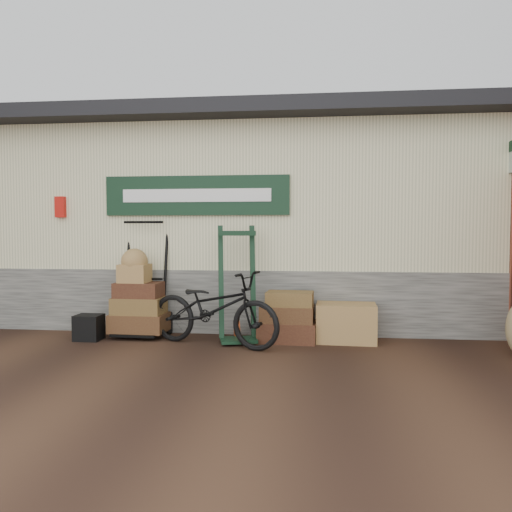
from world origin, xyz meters
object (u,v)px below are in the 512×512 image
at_px(green_barrow, 237,284).
at_px(wicker_hamper, 346,323).
at_px(black_trunk, 89,327).
at_px(porter_trolley, 144,270).
at_px(suitcase_stack, 287,316).
at_px(bicycle, 213,304).

xyz_separation_m(green_barrow, wicker_hamper, (1.42, 0.15, -0.51)).
bearing_deg(green_barrow, black_trunk, 169.63).
xyz_separation_m(porter_trolley, black_trunk, (-0.62, -0.44, -0.73)).
bearing_deg(suitcase_stack, bicycle, -158.79).
xyz_separation_m(suitcase_stack, wicker_hamper, (0.77, 0.07, -0.08)).
bearing_deg(wicker_hamper, suitcase_stack, -174.84).
bearing_deg(bicycle, suitcase_stack, -49.70).
bearing_deg(bicycle, green_barrow, -24.44).
height_order(suitcase_stack, wicker_hamper, suitcase_stack).
relative_size(porter_trolley, bicycle, 0.98).
bearing_deg(black_trunk, wicker_hamper, 4.70).
bearing_deg(wicker_hamper, green_barrow, -174.11).
bearing_deg(wicker_hamper, black_trunk, -175.30).
bearing_deg(suitcase_stack, porter_trolley, 173.65).
height_order(suitcase_stack, black_trunk, suitcase_stack).
relative_size(suitcase_stack, bicycle, 0.41).
relative_size(green_barrow, suitcase_stack, 2.01).
distance_m(suitcase_stack, black_trunk, 2.65).
bearing_deg(wicker_hamper, bicycle, -165.84).
bearing_deg(black_trunk, green_barrow, 3.84).
xyz_separation_m(green_barrow, black_trunk, (-1.99, -0.13, -0.59)).
xyz_separation_m(suitcase_stack, bicycle, (-0.92, -0.36, 0.20)).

